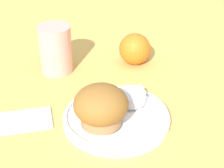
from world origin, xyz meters
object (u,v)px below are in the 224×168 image
butter_knife (110,102)px  muffin (101,107)px  orange_fruit (135,49)px  juice_glass (55,49)px

butter_knife → muffin: bearing=-145.8°
muffin → orange_fruit: muffin is taller
butter_knife → juice_glass: size_ratio=1.37×
orange_fruit → juice_glass: (-0.18, 0.00, 0.02)m
butter_knife → juice_glass: bearing=85.9°
muffin → juice_glass: bearing=103.0°
muffin → juice_glass: 0.24m
muffin → butter_knife: 0.07m
juice_glass → orange_fruit: bearing=-1.3°
muffin → orange_fruit: (0.13, 0.23, -0.02)m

